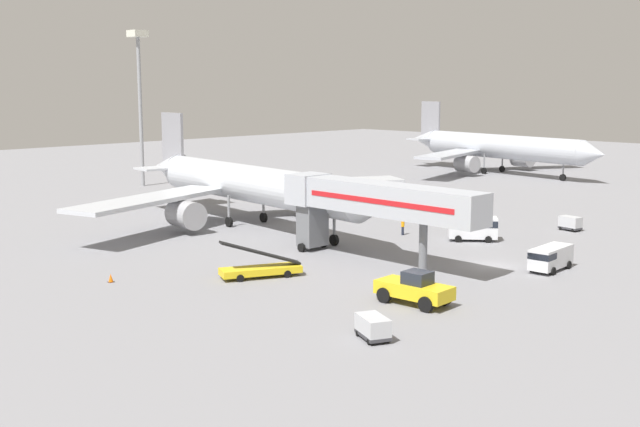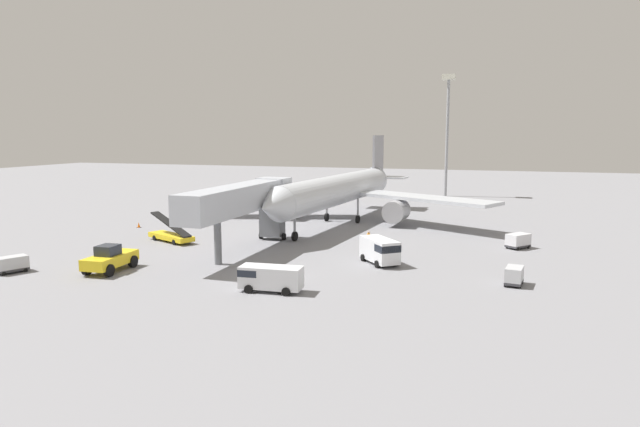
{
  "view_description": "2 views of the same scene",
  "coord_description": "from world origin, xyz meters",
  "px_view_note": "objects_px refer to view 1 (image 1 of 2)",
  "views": [
    {
      "loc": [
        -57.03,
        -36.39,
        15.35
      ],
      "look_at": [
        0.19,
        21.16,
        2.09
      ],
      "focal_mm": 44.36,
      "sensor_mm": 36.0,
      "label": 1
    },
    {
      "loc": [
        18.74,
        -43.37,
        12.23
      ],
      "look_at": [
        -1.64,
        19.67,
        2.71
      ],
      "focal_mm": 31.4,
      "sensor_mm": 36.0,
      "label": 2
    }
  ],
  "objects_px": {
    "jet_bridge": "(369,201)",
    "pushback_tug": "(415,289)",
    "baggage_cart_outer_left": "(453,206)",
    "safety_cone_alpha": "(111,278)",
    "belt_loader_truck": "(261,268)",
    "ground_crew_worker_foreground": "(403,226)",
    "apron_light_mast": "(139,77)",
    "airplane_at_gate": "(248,185)",
    "service_van_far_right": "(474,227)",
    "service_van_mid_left": "(550,257)",
    "airplane_background": "(496,147)",
    "baggage_cart_near_center": "(373,327)",
    "baggage_cart_mid_right": "(570,223)"
  },
  "relations": [
    {
      "from": "jet_bridge",
      "to": "pushback_tug",
      "type": "distance_m",
      "value": 14.47
    },
    {
      "from": "baggage_cart_outer_left",
      "to": "safety_cone_alpha",
      "type": "distance_m",
      "value": 46.97
    },
    {
      "from": "belt_loader_truck",
      "to": "baggage_cart_outer_left",
      "type": "xyz_separation_m",
      "value": [
        37.52,
        8.13,
        0.11
      ]
    },
    {
      "from": "ground_crew_worker_foreground",
      "to": "pushback_tug",
      "type": "bearing_deg",
      "value": -138.95
    },
    {
      "from": "safety_cone_alpha",
      "to": "apron_light_mast",
      "type": "height_order",
      "value": "apron_light_mast"
    },
    {
      "from": "airplane_at_gate",
      "to": "service_van_far_right",
      "type": "relative_size",
      "value": 8.88
    },
    {
      "from": "service_van_mid_left",
      "to": "safety_cone_alpha",
      "type": "distance_m",
      "value": 35.88
    },
    {
      "from": "airplane_background",
      "to": "baggage_cart_near_center",
      "type": "bearing_deg",
      "value": -151.59
    },
    {
      "from": "baggage_cart_outer_left",
      "to": "ground_crew_worker_foreground",
      "type": "distance_m",
      "value": 16.0
    },
    {
      "from": "jet_bridge",
      "to": "airplane_background",
      "type": "xyz_separation_m",
      "value": [
        68.15,
        30.99,
        -0.8
      ]
    },
    {
      "from": "service_van_far_right",
      "to": "baggage_cart_outer_left",
      "type": "bearing_deg",
      "value": 42.62
    },
    {
      "from": "baggage_cart_mid_right",
      "to": "airplane_background",
      "type": "xyz_separation_m",
      "value": [
        41.78,
        36.17,
        3.73
      ]
    },
    {
      "from": "baggage_cart_near_center",
      "to": "apron_light_mast",
      "type": "distance_m",
      "value": 81.6
    },
    {
      "from": "baggage_cart_mid_right",
      "to": "service_van_mid_left",
      "type": "bearing_deg",
      "value": -156.94
    },
    {
      "from": "pushback_tug",
      "to": "safety_cone_alpha",
      "type": "xyz_separation_m",
      "value": [
        -11.97,
        20.78,
        -0.79
      ]
    },
    {
      "from": "baggage_cart_mid_right",
      "to": "service_van_far_right",
      "type": "bearing_deg",
      "value": 161.1
    },
    {
      "from": "airplane_at_gate",
      "to": "service_van_far_right",
      "type": "xyz_separation_m",
      "value": [
        10.26,
        -22.58,
        -3.11
      ]
    },
    {
      "from": "baggage_cart_outer_left",
      "to": "airplane_at_gate",
      "type": "bearing_deg",
      "value": 154.31
    },
    {
      "from": "baggage_cart_near_center",
      "to": "safety_cone_alpha",
      "type": "bearing_deg",
      "value": 99.52
    },
    {
      "from": "service_van_mid_left",
      "to": "apron_light_mast",
      "type": "bearing_deg",
      "value": 84.78
    },
    {
      "from": "baggage_cart_mid_right",
      "to": "baggage_cart_outer_left",
      "type": "bearing_deg",
      "value": 87.48
    },
    {
      "from": "baggage_cart_near_center",
      "to": "safety_cone_alpha",
      "type": "height_order",
      "value": "baggage_cart_near_center"
    },
    {
      "from": "baggage_cart_mid_right",
      "to": "ground_crew_worker_foreground",
      "type": "relative_size",
      "value": 1.28
    },
    {
      "from": "service_van_mid_left",
      "to": "baggage_cart_mid_right",
      "type": "xyz_separation_m",
      "value": [
        18.21,
        7.75,
        -0.32
      ]
    },
    {
      "from": "baggage_cart_outer_left",
      "to": "ground_crew_worker_foreground",
      "type": "height_order",
      "value": "ground_crew_worker_foreground"
    },
    {
      "from": "airplane_background",
      "to": "apron_light_mast",
      "type": "relative_size",
      "value": 1.81
    },
    {
      "from": "jet_bridge",
      "to": "apron_light_mast",
      "type": "distance_m",
      "value": 62.31
    },
    {
      "from": "service_van_far_right",
      "to": "ground_crew_worker_foreground",
      "type": "xyz_separation_m",
      "value": [
        -2.71,
        6.89,
        -0.38
      ]
    },
    {
      "from": "service_van_far_right",
      "to": "airplane_background",
      "type": "relative_size",
      "value": 0.12
    },
    {
      "from": "apron_light_mast",
      "to": "jet_bridge",
      "type": "bearing_deg",
      "value": -103.95
    },
    {
      "from": "belt_loader_truck",
      "to": "apron_light_mast",
      "type": "xyz_separation_m",
      "value": [
        25.24,
        57.17,
        15.68
      ]
    },
    {
      "from": "belt_loader_truck",
      "to": "service_van_far_right",
      "type": "distance_m",
      "value": 25.18
    },
    {
      "from": "service_van_mid_left",
      "to": "ground_crew_worker_foreground",
      "type": "xyz_separation_m",
      "value": [
        3.61,
        18.72,
        -0.18
      ]
    },
    {
      "from": "ground_crew_worker_foreground",
      "to": "apron_light_mast",
      "type": "bearing_deg",
      "value": 86.79
    },
    {
      "from": "service_van_mid_left",
      "to": "airplane_background",
      "type": "bearing_deg",
      "value": 36.21
    },
    {
      "from": "pushback_tug",
      "to": "airplane_background",
      "type": "bearing_deg",
      "value": 29.1
    },
    {
      "from": "belt_loader_truck",
      "to": "baggage_cart_mid_right",
      "type": "relative_size",
      "value": 2.88
    },
    {
      "from": "baggage_cart_mid_right",
      "to": "airplane_background",
      "type": "height_order",
      "value": "airplane_background"
    },
    {
      "from": "ground_crew_worker_foreground",
      "to": "apron_light_mast",
      "type": "height_order",
      "value": "apron_light_mast"
    },
    {
      "from": "airplane_at_gate",
      "to": "airplane_background",
      "type": "height_order",
      "value": "airplane_background"
    },
    {
      "from": "service_van_far_right",
      "to": "baggage_cart_mid_right",
      "type": "distance_m",
      "value": 12.59
    },
    {
      "from": "baggage_cart_outer_left",
      "to": "safety_cone_alpha",
      "type": "height_order",
      "value": "baggage_cart_outer_left"
    },
    {
      "from": "airplane_at_gate",
      "to": "apron_light_mast",
      "type": "distance_m",
      "value": 41.26
    },
    {
      "from": "jet_bridge",
      "to": "apron_light_mast",
      "type": "xyz_separation_m",
      "value": [
        14.78,
        59.51,
        11.07
      ]
    },
    {
      "from": "baggage_cart_near_center",
      "to": "airplane_background",
      "type": "relative_size",
      "value": 0.07
    },
    {
      "from": "belt_loader_truck",
      "to": "baggage_cart_mid_right",
      "type": "distance_m",
      "value": 37.59
    },
    {
      "from": "airplane_at_gate",
      "to": "baggage_cart_outer_left",
      "type": "xyz_separation_m",
      "value": [
        22.85,
        -10.99,
        -3.59
      ]
    },
    {
      "from": "service_van_mid_left",
      "to": "safety_cone_alpha",
      "type": "height_order",
      "value": "service_van_mid_left"
    },
    {
      "from": "service_van_mid_left",
      "to": "airplane_background",
      "type": "relative_size",
      "value": 0.12
    },
    {
      "from": "pushback_tug",
      "to": "service_van_far_right",
      "type": "xyz_separation_m",
      "value": [
        22.39,
        10.24,
        0.22
      ]
    }
  ]
}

